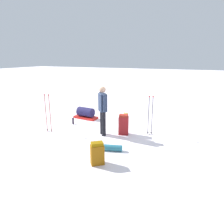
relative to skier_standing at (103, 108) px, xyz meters
name	(u,v)px	position (x,y,z in m)	size (l,w,h in m)	color
ground_plane	(112,130)	(-0.11, -0.53, -0.95)	(80.00, 80.00, 0.00)	white
skier_standing	(103,108)	(0.00, 0.00, 0.00)	(0.42, 0.44, 1.70)	black
ski_pair_near	(125,118)	(-0.05, -2.10, -0.94)	(0.80, 1.88, 0.05)	gold
backpack_large_dark	(97,154)	(-0.78, 1.88, -0.67)	(0.39, 0.38, 0.59)	#90560D
backpack_bright	(124,125)	(-0.64, -0.34, -0.60)	(0.39, 0.33, 0.71)	maroon
ski_poles_planted_near	(150,114)	(-1.48, -0.68, -0.20)	(0.19, 0.11, 1.37)	black
ski_poles_planted_far	(48,111)	(1.92, 0.52, -0.19)	(0.22, 0.11, 1.38)	maroon
gear_sled	(86,113)	(1.57, -1.45, -0.73)	(1.08, 0.55, 0.49)	red
sleeping_mat_rolled	(113,148)	(-0.82, 1.03, -0.86)	(0.18, 0.18, 0.55)	#286D85
thermos_bottle	(73,121)	(1.61, -0.54, -0.82)	(0.07, 0.07, 0.26)	black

